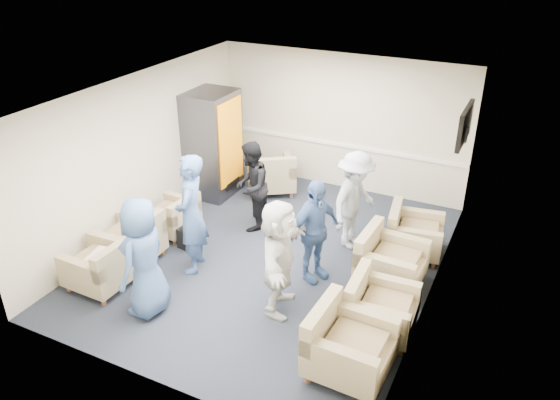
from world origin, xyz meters
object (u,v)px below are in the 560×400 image
at_px(armchair_right_near, 345,347).
at_px(person_mid_left, 191,214).
at_px(armchair_left_far, 174,217).
at_px(armchair_corner, 271,175).
at_px(person_front_left, 144,258).
at_px(person_back_right, 355,201).
at_px(armchair_left_near, 103,268).
at_px(armchair_right_far, 411,235).
at_px(vending_machine, 213,144).
at_px(person_front_right, 279,257).
at_px(armchair_left_mid, 132,243).
at_px(armchair_right_midfar, 387,263).
at_px(armchair_right_midnear, 378,309).
at_px(person_back_left, 251,186).
at_px(person_mid_right, 314,231).

height_order(armchair_right_near, person_mid_left, person_mid_left).
relative_size(armchair_left_far, armchair_corner, 0.65).
relative_size(armchair_right_near, person_front_left, 0.55).
bearing_deg(armchair_right_near, person_back_right, 19.59).
bearing_deg(armchair_left_near, person_front_left, 82.95).
xyz_separation_m(armchair_left_far, armchair_right_far, (3.84, 1.16, 0.03)).
bearing_deg(armchair_right_far, armchair_left_far, 98.24).
bearing_deg(person_front_left, armchair_left_far, -158.08).
height_order(armchair_right_far, vending_machine, vending_machine).
xyz_separation_m(armchair_left_far, armchair_right_near, (3.79, -1.81, 0.06)).
bearing_deg(person_front_right, armchair_left_far, 54.33).
bearing_deg(person_back_right, armchair_right_far, -66.47).
bearing_deg(person_front_right, armchair_left_mid, 76.44).
relative_size(armchair_corner, vending_machine, 0.61).
distance_m(armchair_right_midfar, person_mid_left, 3.00).
distance_m(armchair_right_near, person_back_right, 2.95).
xyz_separation_m(armchair_right_near, armchair_right_midnear, (0.12, 0.89, -0.03)).
distance_m(armchair_right_midnear, person_back_left, 3.30).
distance_m(vending_machine, person_mid_left, 2.69).
height_order(armchair_corner, person_front_right, person_front_right).
bearing_deg(armchair_left_far, armchair_corner, 164.83).
bearing_deg(person_back_right, armchair_right_midfar, -122.65).
xyz_separation_m(armchair_left_mid, person_back_left, (1.15, 1.82, 0.44)).
distance_m(armchair_right_midnear, person_mid_right, 1.50).
relative_size(armchair_right_midfar, armchair_corner, 0.75).
bearing_deg(person_mid_left, armchair_right_midfar, 88.66).
bearing_deg(armchair_right_near, armchair_left_mid, 80.69).
xyz_separation_m(person_mid_left, person_back_left, (0.18, 1.53, -0.16)).
relative_size(armchair_right_midfar, armchair_right_far, 0.97).
distance_m(armchair_right_midnear, person_back_right, 2.19).
relative_size(armchair_left_far, person_mid_right, 0.51).
height_order(armchair_left_near, person_back_right, person_back_right).
bearing_deg(armchair_corner, person_front_right, 85.23).
height_order(armchair_right_far, person_front_right, person_front_right).
relative_size(armchair_right_near, person_back_right, 0.57).
distance_m(armchair_left_mid, armchair_corner, 3.32).
bearing_deg(vending_machine, armchair_left_mid, -86.20).
relative_size(armchair_right_midfar, person_mid_left, 0.49).
height_order(armchair_corner, person_front_left, person_front_left).
xyz_separation_m(person_back_right, person_mid_right, (-0.22, -1.16, -0.02)).
relative_size(armchair_left_near, armchair_left_far, 1.06).
relative_size(armchair_left_near, armchair_right_midnear, 0.99).
height_order(armchair_left_near, armchair_right_midfar, armchair_right_midfar).
distance_m(vending_machine, person_back_left, 1.63).
relative_size(armchair_left_mid, person_back_right, 0.54).
xyz_separation_m(armchair_left_mid, armchair_right_midnear, (3.95, 0.12, -0.01)).
xyz_separation_m(armchair_left_near, armchair_left_far, (-0.02, 1.76, -0.03)).
xyz_separation_m(person_front_left, person_front_right, (1.60, 0.84, -0.03)).
bearing_deg(armchair_right_near, armchair_right_midfar, 3.82).
bearing_deg(armchair_left_near, armchair_right_midnear, 104.03).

